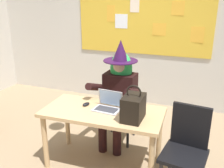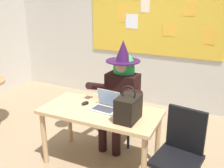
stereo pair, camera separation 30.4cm
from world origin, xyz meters
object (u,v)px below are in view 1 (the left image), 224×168
(chair_at_desk, at_px, (121,104))
(laptop, at_px, (108,105))
(person_costumed, at_px, (119,88))
(chair_extra_corner, at_px, (186,146))
(computer_mouse, at_px, (86,104))
(handbag, at_px, (133,107))
(desk_main, at_px, (103,118))

(chair_at_desk, relative_size, laptop, 2.86)
(person_costumed, relative_size, laptop, 4.50)
(person_costumed, bearing_deg, chair_extra_corner, 56.24)
(computer_mouse, distance_m, handbag, 0.64)
(person_costumed, distance_m, computer_mouse, 0.56)
(person_costumed, height_order, laptop, person_costumed)
(desk_main, bearing_deg, chair_at_desk, 91.21)
(person_costumed, distance_m, laptop, 0.51)
(desk_main, bearing_deg, chair_extra_corner, -5.24)
(laptop, bearing_deg, computer_mouse, -175.55)
(handbag, relative_size, chair_extra_corner, 0.41)
(computer_mouse, relative_size, chair_extra_corner, 0.11)
(desk_main, distance_m, laptop, 0.16)
(person_costumed, height_order, computer_mouse, person_costumed)
(laptop, distance_m, handbag, 0.38)
(desk_main, relative_size, chair_extra_corner, 1.50)
(chair_at_desk, height_order, person_costumed, person_costumed)
(handbag, bearing_deg, laptop, 157.55)
(desk_main, height_order, person_costumed, person_costumed)
(person_costumed, height_order, chair_extra_corner, person_costumed)
(desk_main, distance_m, handbag, 0.45)
(chair_at_desk, bearing_deg, chair_extra_corner, 48.80)
(laptop, bearing_deg, person_costumed, 99.80)
(computer_mouse, xyz_separation_m, chair_extra_corner, (1.18, -0.14, -0.21))
(handbag, bearing_deg, chair_at_desk, 117.11)
(desk_main, relative_size, chair_at_desk, 1.53)
(desk_main, xyz_separation_m, handbag, (0.38, -0.08, 0.23))
(handbag, xyz_separation_m, chair_extra_corner, (0.56, -0.01, -0.33))
(desk_main, relative_size, laptop, 4.40)
(chair_at_desk, distance_m, laptop, 0.68)
(chair_at_desk, bearing_deg, person_costumed, -1.06)
(desk_main, relative_size, person_costumed, 0.98)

